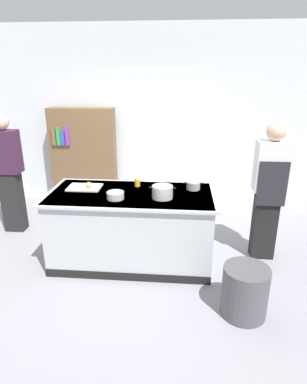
# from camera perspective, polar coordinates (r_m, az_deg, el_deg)

# --- Properties ---
(ground_plane) EXTENTS (10.00, 10.00, 0.00)m
(ground_plane) POSITION_cam_1_polar(r_m,az_deg,el_deg) (4.23, -3.69, -11.73)
(ground_plane) COLOR gray
(back_wall) EXTENTS (6.40, 0.12, 3.00)m
(back_wall) POSITION_cam_1_polar(r_m,az_deg,el_deg) (5.72, -0.89, 12.82)
(back_wall) COLOR silver
(back_wall) RESTS_ON ground_plane
(counter_island) EXTENTS (1.98, 0.98, 0.90)m
(counter_island) POSITION_cam_1_polar(r_m,az_deg,el_deg) (4.00, -3.84, -6.06)
(counter_island) COLOR #B7BABF
(counter_island) RESTS_ON ground_plane
(cutting_board) EXTENTS (0.40, 0.28, 0.02)m
(cutting_board) POSITION_cam_1_polar(r_m,az_deg,el_deg) (4.07, -12.03, 0.79)
(cutting_board) COLOR silver
(cutting_board) RESTS_ON counter_island
(onion) EXTENTS (0.07, 0.07, 0.07)m
(onion) POSITION_cam_1_polar(r_m,az_deg,el_deg) (4.01, -11.34, 1.24)
(onion) COLOR tan
(onion) RESTS_ON cutting_board
(stock_pot) EXTENTS (0.30, 0.23, 0.14)m
(stock_pot) POSITION_cam_1_polar(r_m,az_deg,el_deg) (3.66, 1.58, 0.02)
(stock_pot) COLOR #B7BABF
(stock_pot) RESTS_ON counter_island
(sauce_pan) EXTENTS (0.23, 0.17, 0.09)m
(sauce_pan) POSITION_cam_1_polar(r_m,az_deg,el_deg) (3.97, 7.02, 1.14)
(sauce_pan) COLOR #99999E
(sauce_pan) RESTS_ON counter_island
(mixing_bowl) EXTENTS (0.19, 0.19, 0.08)m
(mixing_bowl) POSITION_cam_1_polar(r_m,az_deg,el_deg) (3.67, -6.72, -0.59)
(mixing_bowl) COLOR #B7BABF
(mixing_bowl) RESTS_ON counter_island
(juice_cup) EXTENTS (0.07, 0.07, 0.10)m
(juice_cup) POSITION_cam_1_polar(r_m,az_deg,el_deg) (4.04, -2.86, 1.68)
(juice_cup) COLOR yellow
(juice_cup) RESTS_ON counter_island
(trash_bin) EXTENTS (0.44, 0.44, 0.51)m
(trash_bin) POSITION_cam_1_polar(r_m,az_deg,el_deg) (3.38, 15.77, -16.48)
(trash_bin) COLOR #4C4C51
(trash_bin) RESTS_ON ground_plane
(person_chef) EXTENTS (0.38, 0.25, 1.72)m
(person_chef) POSITION_cam_1_polar(r_m,az_deg,el_deg) (4.15, 19.62, 0.43)
(person_chef) COLOR black
(person_chef) RESTS_ON ground_plane
(person_guest) EXTENTS (0.38, 0.24, 1.72)m
(person_guest) POSITION_cam_1_polar(r_m,az_deg,el_deg) (5.07, -24.20, 3.29)
(person_guest) COLOR black
(person_guest) RESTS_ON ground_plane
(bookshelf) EXTENTS (1.10, 0.31, 1.70)m
(bookshelf) POSITION_cam_1_polar(r_m,az_deg,el_deg) (5.77, -12.13, 5.87)
(bookshelf) COLOR brown
(bookshelf) RESTS_ON ground_plane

